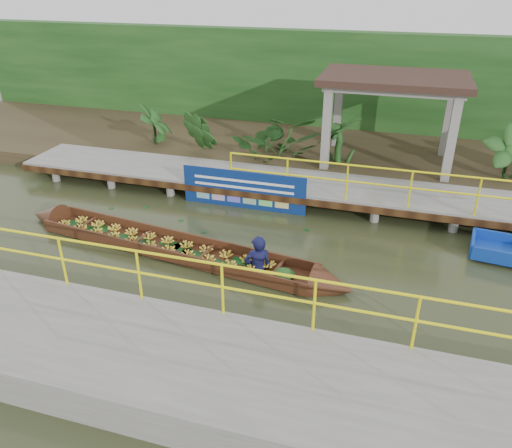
# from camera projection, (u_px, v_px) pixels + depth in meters

# --- Properties ---
(ground) EXTENTS (80.00, 80.00, 0.00)m
(ground) POSITION_uv_depth(u_px,v_px,m) (236.00, 254.00, 11.90)
(ground) COLOR #292F17
(ground) RESTS_ON ground
(land_strip) EXTENTS (30.00, 8.00, 0.45)m
(land_strip) POSITION_uv_depth(u_px,v_px,m) (302.00, 148.00, 18.18)
(land_strip) COLOR #312618
(land_strip) RESTS_ON ground
(far_dock) EXTENTS (16.00, 2.06, 1.66)m
(far_dock) POSITION_uv_depth(u_px,v_px,m) (274.00, 183.00, 14.59)
(far_dock) COLOR slate
(far_dock) RESTS_ON ground
(near_dock) EXTENTS (18.00, 2.40, 1.73)m
(near_dock) POSITION_uv_depth(u_px,v_px,m) (211.00, 375.00, 7.93)
(near_dock) COLOR slate
(near_dock) RESTS_ON ground
(pavilion) EXTENTS (4.40, 3.00, 3.00)m
(pavilion) POSITION_uv_depth(u_px,v_px,m) (394.00, 88.00, 15.21)
(pavilion) COLOR slate
(pavilion) RESTS_ON ground
(foliage_backdrop) EXTENTS (30.00, 0.80, 4.00)m
(foliage_backdrop) POSITION_uv_depth(u_px,v_px,m) (317.00, 85.00, 19.50)
(foliage_backdrop) COLOR #153B12
(foliage_backdrop) RESTS_ON ground
(vendor_boat) EXTENTS (8.84, 2.03, 2.08)m
(vendor_boat) POSITION_uv_depth(u_px,v_px,m) (186.00, 246.00, 11.70)
(vendor_boat) COLOR #32180D
(vendor_boat) RESTS_ON ground
(blue_banner) EXTENTS (3.56, 0.04, 1.11)m
(blue_banner) POSITION_uv_depth(u_px,v_px,m) (243.00, 190.00, 13.91)
(blue_banner) COLOR navy
(blue_banner) RESTS_ON ground
(tropical_plants) EXTENTS (14.15, 1.15, 1.44)m
(tropical_plants) POSITION_uv_depth(u_px,v_px,m) (329.00, 144.00, 15.55)
(tropical_plants) COLOR #153B12
(tropical_plants) RESTS_ON ground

